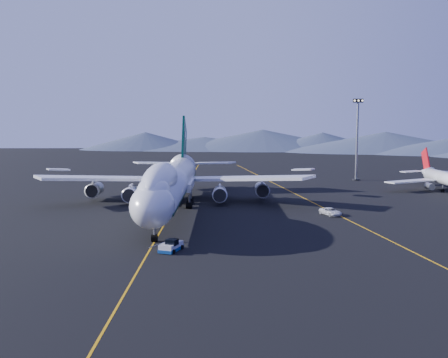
{
  "coord_description": "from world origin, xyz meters",
  "views": [
    {
      "loc": [
        10.05,
        -98.68,
        17.45
      ],
      "look_at": [
        10.38,
        3.08,
        6.0
      ],
      "focal_mm": 40.0,
      "sensor_mm": 36.0,
      "label": 1
    }
  ],
  "objects_px": {
    "pushback_tug": "(171,247)",
    "service_van": "(331,212)",
    "boeing_747": "(172,182)",
    "floodlight_mast": "(357,139)"
  },
  "relations": [
    {
      "from": "pushback_tug",
      "to": "service_van",
      "type": "distance_m",
      "value": 38.35
    },
    {
      "from": "boeing_747",
      "to": "service_van",
      "type": "distance_m",
      "value": 31.51
    },
    {
      "from": "pushback_tug",
      "to": "floodlight_mast",
      "type": "bearing_deg",
      "value": 80.42
    },
    {
      "from": "boeing_747",
      "to": "pushback_tug",
      "type": "distance_m",
      "value": 32.49
    },
    {
      "from": "pushback_tug",
      "to": "boeing_747",
      "type": "bearing_deg",
      "value": 115.27
    },
    {
      "from": "pushback_tug",
      "to": "service_van",
      "type": "xyz_separation_m",
      "value": [
        27.63,
        26.6,
        0.14
      ]
    },
    {
      "from": "floodlight_mast",
      "to": "boeing_747",
      "type": "bearing_deg",
      "value": -133.91
    },
    {
      "from": "floodlight_mast",
      "to": "service_van",
      "type": "bearing_deg",
      "value": -109.26
    },
    {
      "from": "boeing_747",
      "to": "floodlight_mast",
      "type": "height_order",
      "value": "floodlight_mast"
    },
    {
      "from": "boeing_747",
      "to": "service_van",
      "type": "height_order",
      "value": "boeing_747"
    }
  ]
}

